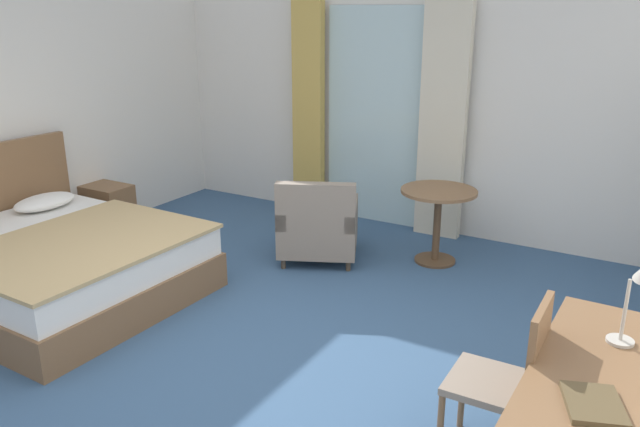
# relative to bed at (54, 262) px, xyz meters

# --- Properties ---
(ground) EXTENTS (6.33, 7.01, 0.10)m
(ground) POSITION_rel_bed_xyz_m (1.77, -0.01, -0.35)
(ground) COLOR #38567A
(wall_back) EXTENTS (5.93, 0.12, 2.67)m
(wall_back) POSITION_rel_bed_xyz_m (1.77, 3.23, 1.03)
(wall_back) COLOR silver
(wall_back) RESTS_ON ground
(balcony_glass_door) EXTENTS (1.17, 0.02, 2.35)m
(balcony_glass_door) POSITION_rel_bed_xyz_m (1.44, 3.15, 0.87)
(balcony_glass_door) COLOR silver
(balcony_glass_door) RESTS_ON ground
(curtain_panel_left) EXTENTS (0.37, 0.10, 2.42)m
(curtain_panel_left) POSITION_rel_bed_xyz_m (0.64, 3.05, 0.91)
(curtain_panel_left) COLOR tan
(curtain_panel_left) RESTS_ON ground
(curtain_panel_right) EXTENTS (0.48, 0.10, 2.42)m
(curtain_panel_right) POSITION_rel_bed_xyz_m (2.24, 3.05, 0.91)
(curtain_panel_right) COLOR beige
(curtain_panel_right) RESTS_ON ground
(bed) EXTENTS (2.16, 1.90, 1.15)m
(bed) POSITION_rel_bed_xyz_m (0.00, 0.00, 0.00)
(bed) COLOR brown
(bed) RESTS_ON ground
(nightstand) EXTENTS (0.50, 0.37, 0.52)m
(nightstand) POSITION_rel_bed_xyz_m (-0.84, 1.33, -0.04)
(nightstand) COLOR brown
(nightstand) RESTS_ON ground
(writing_desk) EXTENTS (0.64, 1.48, 0.75)m
(writing_desk) POSITION_rel_bed_xyz_m (4.24, -0.26, 0.36)
(writing_desk) COLOR brown
(writing_desk) RESTS_ON ground
(desk_chair) EXTENTS (0.45, 0.42, 0.96)m
(desk_chair) POSITION_rel_bed_xyz_m (3.81, -0.16, 0.23)
(desk_chair) COLOR gray
(desk_chair) RESTS_ON ground
(closed_book) EXTENTS (0.31, 0.35, 0.03)m
(closed_book) POSITION_rel_bed_xyz_m (4.24, -0.57, 0.46)
(closed_book) COLOR brown
(closed_book) RESTS_ON writing_desk
(armchair_by_window) EXTENTS (0.99, 1.01, 0.83)m
(armchair_by_window) POSITION_rel_bed_xyz_m (1.50, 1.82, 0.03)
(armchair_by_window) COLOR gray
(armchair_by_window) RESTS_ON ground
(round_cafe_table) EXTENTS (0.71, 0.71, 0.72)m
(round_cafe_table) POSITION_rel_bed_xyz_m (2.50, 2.33, 0.23)
(round_cafe_table) COLOR brown
(round_cafe_table) RESTS_ON ground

